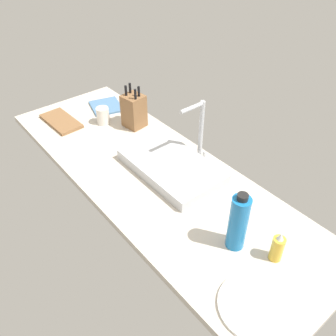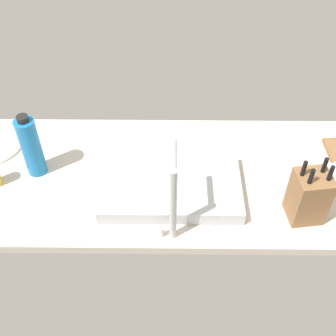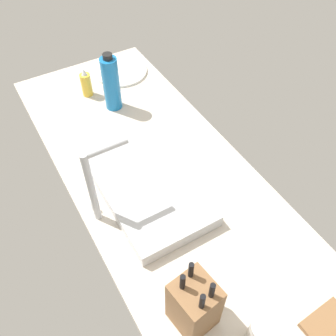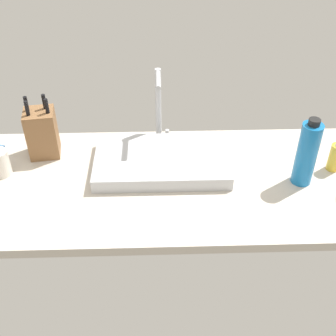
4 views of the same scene
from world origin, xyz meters
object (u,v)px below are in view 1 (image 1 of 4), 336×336
object	(u,v)px
knife_block	(134,111)
soap_bottle	(277,248)
sink_basin	(172,166)
coffee_mug	(103,116)
faucet	(199,126)
cutting_board	(61,121)
dish_towel	(106,106)
water_bottle	(238,222)
dinner_plate	(256,305)

from	to	relation	value
knife_block	soap_bottle	world-z (taller)	knife_block
sink_basin	knife_block	distance (cm)	47.49
coffee_mug	faucet	bearing A→B (deg)	19.03
sink_basin	faucet	bearing A→B (deg)	91.99
cutting_board	coffee_mug	xyz separation A→B (cm)	(16.44, 19.29, 4.07)
knife_block	dish_towel	bearing A→B (deg)	174.93
faucet	dish_towel	world-z (taller)	faucet
dish_towel	coffee_mug	xyz separation A→B (cm)	(15.56, -11.14, 4.37)
cutting_board	sink_basin	bearing A→B (deg)	15.90
sink_basin	cutting_board	size ratio (longest dim) A/B	1.78
faucet	cutting_board	xyz separation A→B (cm)	(-75.57, -39.68, -17.37)
water_bottle	dinner_plate	bearing A→B (deg)	-31.79
coffee_mug	water_bottle	bearing A→B (deg)	-4.06
dinner_plate	coffee_mug	world-z (taller)	coffee_mug
dinner_plate	water_bottle	bearing A→B (deg)	148.21
cutting_board	dish_towel	size ratio (longest dim) A/B	1.41
cutting_board	soap_bottle	world-z (taller)	soap_bottle
soap_bottle	coffee_mug	world-z (taller)	soap_bottle
soap_bottle	coffee_mug	bearing A→B (deg)	179.55
coffee_mug	knife_block	bearing A→B (deg)	42.10
soap_bottle	coffee_mug	size ratio (longest dim) A/B	1.36
water_bottle	dish_towel	size ratio (longest dim) A/B	1.32
sink_basin	cutting_board	bearing A→B (deg)	-164.10
cutting_board	water_bottle	size ratio (longest dim) A/B	1.07
dinner_plate	soap_bottle	bearing A→B (deg)	112.12
knife_block	soap_bottle	distance (cm)	111.51
sink_basin	dinner_plate	xyz separation A→B (cm)	(73.23, -24.17, -2.01)
cutting_board	coffee_mug	bearing A→B (deg)	49.56
cutting_board	soap_bottle	xyz separation A→B (cm)	(140.97, 18.31, 4.97)
sink_basin	knife_block	bearing A→B (deg)	167.48
sink_basin	faucet	size ratio (longest dim) A/B	1.62
sink_basin	dinner_plate	distance (cm)	77.14
sink_basin	dish_towel	world-z (taller)	sink_basin
faucet	water_bottle	world-z (taller)	faucet
sink_basin	dinner_plate	world-z (taller)	sink_basin
soap_bottle	dinner_plate	bearing A→B (deg)	-67.88
soap_bottle	dinner_plate	distance (cm)	23.04
knife_block	coffee_mug	distance (cm)	19.37
soap_bottle	coffee_mug	xyz separation A→B (cm)	(-124.53, 0.99, -0.90)
sink_basin	coffee_mug	size ratio (longest dim) A/B	5.06
dinner_plate	coffee_mug	distance (cm)	134.82
dinner_plate	coffee_mug	bearing A→B (deg)	170.70
coffee_mug	cutting_board	bearing A→B (deg)	-130.44
water_bottle	dinner_plate	distance (cm)	28.95
faucet	coffee_mug	world-z (taller)	faucet
knife_block	coffee_mug	size ratio (longest dim) A/B	2.50
soap_bottle	water_bottle	xyz separation A→B (cm)	(-14.01, -6.87, 6.59)
faucet	dinner_plate	bearing A→B (deg)	-29.72
knife_block	dish_towel	distance (cm)	30.91
dinner_plate	faucet	bearing A→B (deg)	150.28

